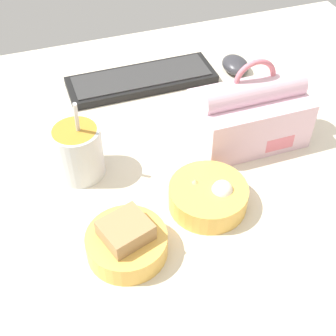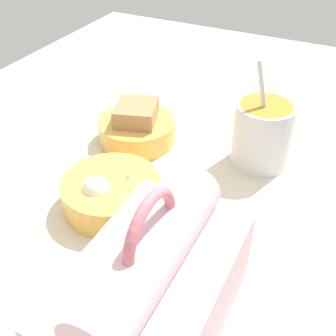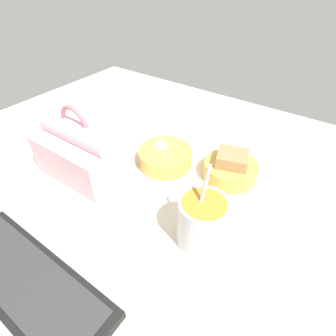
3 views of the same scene
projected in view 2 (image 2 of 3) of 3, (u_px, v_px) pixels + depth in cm
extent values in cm
cube|color=beige|center=(178.00, 203.00, 60.82)|extent=(140.00, 110.00, 2.00)
cube|color=beige|center=(153.00, 298.00, 40.94)|extent=(21.11, 13.13, 9.91)
cylinder|color=beige|center=(152.00, 253.00, 37.05)|extent=(20.06, 5.45, 5.45)
cube|color=#DB707F|center=(77.00, 315.00, 41.99)|extent=(5.91, 0.30, 2.97)
torus|color=#DB707F|center=(151.00, 234.00, 35.57)|extent=(8.39, 1.00, 8.39)
cylinder|color=silver|center=(262.00, 134.00, 64.32)|extent=(8.95, 8.95, 10.13)
cylinder|color=#C6892D|center=(266.00, 107.00, 61.45)|extent=(7.88, 7.88, 0.60)
cylinder|color=silver|center=(263.00, 100.00, 60.29)|extent=(0.70, 3.50, 11.47)
cylinder|color=#EAB24C|center=(137.00, 131.00, 70.98)|extent=(12.87, 12.87, 3.97)
cube|color=#A87F51|center=(137.00, 119.00, 69.66)|extent=(8.72, 8.30, 5.55)
cylinder|color=#EAB24C|center=(112.00, 193.00, 57.80)|extent=(13.63, 13.63, 4.21)
ellipsoid|color=white|center=(96.00, 191.00, 55.77)|extent=(3.71, 3.71, 4.36)
cone|color=#F4DB84|center=(130.00, 184.00, 57.65)|extent=(6.16, 6.16, 3.58)
sphere|color=#4C5623|center=(85.00, 186.00, 58.84)|extent=(1.64, 1.64, 1.64)
sphere|color=#4C5623|center=(87.00, 190.00, 58.15)|extent=(1.64, 1.64, 1.64)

